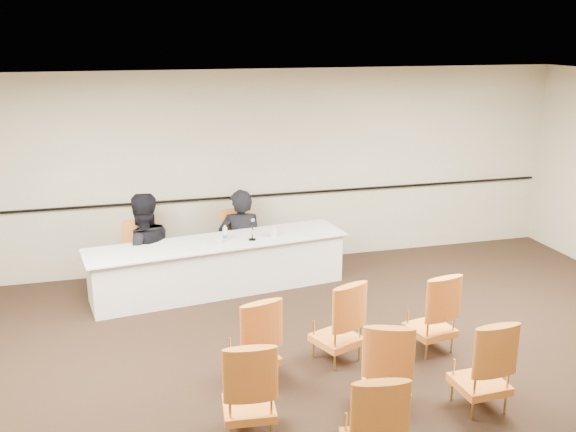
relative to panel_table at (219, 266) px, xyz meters
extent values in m
plane|color=black|center=(0.72, -3.03, -0.36)|extent=(10.00, 10.00, 0.00)
plane|color=silver|center=(0.72, -3.03, 2.64)|extent=(10.00, 10.00, 0.00)
cube|color=#B5AC8E|center=(0.72, 0.97, 1.14)|extent=(10.00, 0.04, 3.00)
cube|color=black|center=(0.72, 0.93, 0.74)|extent=(9.80, 0.04, 0.03)
imported|color=black|center=(0.44, 0.61, 0.01)|extent=(0.74, 0.55, 1.84)
imported|color=black|center=(-1.01, 0.41, 0.07)|extent=(1.06, 0.90, 1.89)
cube|color=silver|center=(0.41, 0.03, 0.36)|extent=(0.34, 0.28, 0.00)
cylinder|color=silver|center=(0.01, -0.10, 0.41)|extent=(0.06, 0.06, 0.10)
cylinder|color=silver|center=(0.79, -0.01, 0.43)|extent=(0.09, 0.09, 0.13)
camera|label=1|loc=(-1.29, -8.39, 3.15)|focal=40.00mm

